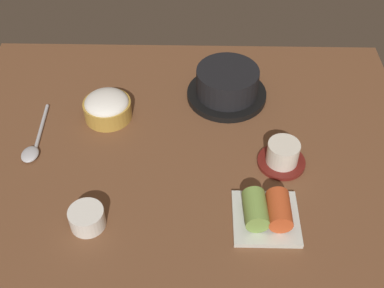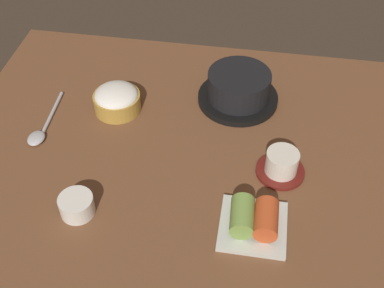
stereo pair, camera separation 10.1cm
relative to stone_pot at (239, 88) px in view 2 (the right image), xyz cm
name	(u,v)px [view 2 (the right image)]	position (x,y,z in cm)	size (l,w,h in cm)	color
dining_table	(184,149)	(-9.77, -16.88, -4.67)	(100.00, 76.00, 2.00)	brown
stone_pot	(239,88)	(0.00, 0.00, 0.00)	(18.64, 18.64, 7.65)	black
rice_bowl	(117,99)	(-26.90, -7.48, -0.72)	(10.66, 10.66, 5.99)	#B78C38
tea_cup_with_saucer	(281,164)	(10.66, -21.10, -1.17)	(9.87, 9.87, 5.49)	maroon
kimchi_plate	(254,220)	(6.23, -35.49, -1.42)	(12.24, 12.24, 5.38)	silver
side_bowl_near	(77,205)	(-26.52, -37.16, -1.59)	(6.53, 6.53, 3.90)	white
spoon	(41,130)	(-41.39, -17.75, -3.05)	(3.60, 18.15, 1.35)	#B7B7BC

